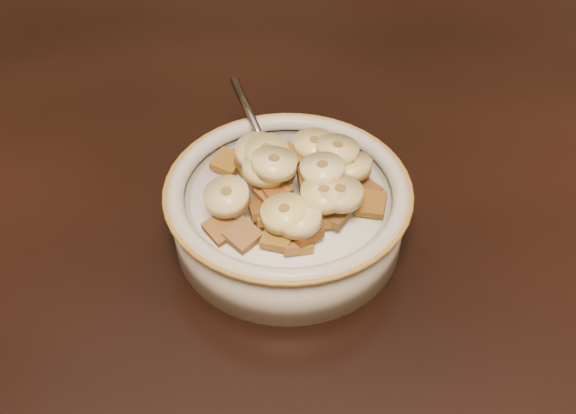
# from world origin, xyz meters

# --- Properties ---
(table) EXTENTS (1.43, 0.95, 0.04)m
(table) POSITION_xyz_m (0.00, 0.00, 0.73)
(table) COLOR black
(table) RESTS_ON floor
(chair) EXTENTS (0.58, 0.58, 1.04)m
(chair) POSITION_xyz_m (0.18, 0.74, 0.52)
(chair) COLOR #381E0D
(chair) RESTS_ON floor
(cereal_bowl) EXTENTS (0.17, 0.17, 0.04)m
(cereal_bowl) POSITION_xyz_m (-0.03, -0.10, 0.77)
(cereal_bowl) COLOR beige
(cereal_bowl) RESTS_ON table
(milk) EXTENTS (0.14, 0.14, 0.00)m
(milk) POSITION_xyz_m (-0.03, -0.10, 0.79)
(milk) COLOR white
(milk) RESTS_ON cereal_bowl
(spoon) EXTENTS (0.05, 0.05, 0.01)m
(spoon) POSITION_xyz_m (-0.05, -0.08, 0.80)
(spoon) COLOR gray
(spoon) RESTS_ON cereal_bowl
(cereal_square_0) EXTENTS (0.02, 0.02, 0.01)m
(cereal_square_0) POSITION_xyz_m (-0.01, -0.09, 0.81)
(cereal_square_0) COLOR brown
(cereal_square_0) RESTS_ON milk
(cereal_square_1) EXTENTS (0.03, 0.03, 0.01)m
(cereal_square_1) POSITION_xyz_m (-0.05, -0.09, 0.81)
(cereal_square_1) COLOR brown
(cereal_square_1) RESTS_ON milk
(cereal_square_2) EXTENTS (0.03, 0.03, 0.01)m
(cereal_square_2) POSITION_xyz_m (0.02, -0.11, 0.80)
(cereal_square_2) COLOR brown
(cereal_square_2) RESTS_ON milk
(cereal_square_3) EXTENTS (0.03, 0.03, 0.01)m
(cereal_square_3) POSITION_xyz_m (-0.04, -0.08, 0.81)
(cereal_square_3) COLOR brown
(cereal_square_3) RESTS_ON milk
(cereal_square_4) EXTENTS (0.03, 0.03, 0.01)m
(cereal_square_4) POSITION_xyz_m (-0.06, -0.15, 0.80)
(cereal_square_4) COLOR brown
(cereal_square_4) RESTS_ON milk
(cereal_square_5) EXTENTS (0.02, 0.02, 0.01)m
(cereal_square_5) POSITION_xyz_m (0.02, -0.07, 0.80)
(cereal_square_5) COLOR #986032
(cereal_square_5) RESTS_ON milk
(cereal_square_6) EXTENTS (0.03, 0.03, 0.01)m
(cereal_square_6) POSITION_xyz_m (0.02, -0.10, 0.80)
(cereal_square_6) COLOR brown
(cereal_square_6) RESTS_ON milk
(cereal_square_7) EXTENTS (0.03, 0.03, 0.01)m
(cereal_square_7) POSITION_xyz_m (-0.05, -0.13, 0.81)
(cereal_square_7) COLOR brown
(cereal_square_7) RESTS_ON milk
(cereal_square_8) EXTENTS (0.03, 0.03, 0.01)m
(cereal_square_8) POSITION_xyz_m (-0.01, -0.13, 0.81)
(cereal_square_8) COLOR brown
(cereal_square_8) RESTS_ON milk
(cereal_square_9) EXTENTS (0.03, 0.03, 0.01)m
(cereal_square_9) POSITION_xyz_m (-0.04, -0.12, 0.81)
(cereal_square_9) COLOR #944A17
(cereal_square_9) RESTS_ON milk
(cereal_square_10) EXTENTS (0.03, 0.03, 0.01)m
(cereal_square_10) POSITION_xyz_m (-0.06, -0.09, 0.80)
(cereal_square_10) COLOR #8F5F25
(cereal_square_10) RESTS_ON milk
(cereal_square_11) EXTENTS (0.02, 0.02, 0.01)m
(cereal_square_11) POSITION_xyz_m (-0.02, -0.11, 0.81)
(cereal_square_11) COLOR brown
(cereal_square_11) RESTS_ON milk
(cereal_square_12) EXTENTS (0.03, 0.03, 0.01)m
(cereal_square_12) POSITION_xyz_m (0.00, -0.13, 0.80)
(cereal_square_12) COLOR brown
(cereal_square_12) RESTS_ON milk
(cereal_square_13) EXTENTS (0.03, 0.03, 0.01)m
(cereal_square_13) POSITION_xyz_m (-0.02, -0.13, 0.80)
(cereal_square_13) COLOR brown
(cereal_square_13) RESTS_ON milk
(cereal_square_14) EXTENTS (0.03, 0.03, 0.01)m
(cereal_square_14) POSITION_xyz_m (-0.02, -0.15, 0.80)
(cereal_square_14) COLOR brown
(cereal_square_14) RESTS_ON milk
(cereal_square_15) EXTENTS (0.03, 0.03, 0.01)m
(cereal_square_15) POSITION_xyz_m (-0.07, -0.15, 0.80)
(cereal_square_15) COLOR brown
(cereal_square_15) RESTS_ON milk
(cereal_square_16) EXTENTS (0.02, 0.02, 0.01)m
(cereal_square_16) POSITION_xyz_m (-0.04, -0.14, 0.80)
(cereal_square_16) COLOR brown
(cereal_square_16) RESTS_ON milk
(cereal_square_17) EXTENTS (0.02, 0.02, 0.01)m
(cereal_square_17) POSITION_xyz_m (0.03, -0.11, 0.80)
(cereal_square_17) COLOR brown
(cereal_square_17) RESTS_ON milk
(cereal_square_18) EXTENTS (0.02, 0.03, 0.01)m
(cereal_square_18) POSITION_xyz_m (-0.06, -0.08, 0.80)
(cereal_square_18) COLOR #8F6121
(cereal_square_18) RESTS_ON milk
(cereal_square_19) EXTENTS (0.03, 0.03, 0.01)m
(cereal_square_19) POSITION_xyz_m (-0.08, -0.08, 0.80)
(cereal_square_19) COLOR #976118
(cereal_square_19) RESTS_ON milk
(cereal_square_20) EXTENTS (0.03, 0.03, 0.01)m
(cereal_square_20) POSITION_xyz_m (-0.01, -0.13, 0.80)
(cereal_square_20) COLOR brown
(cereal_square_20) RESTS_ON milk
(cereal_square_21) EXTENTS (0.03, 0.03, 0.01)m
(cereal_square_21) POSITION_xyz_m (-0.02, -0.15, 0.80)
(cereal_square_21) COLOR brown
(cereal_square_21) RESTS_ON milk
(cereal_square_22) EXTENTS (0.03, 0.03, 0.01)m
(cereal_square_22) POSITION_xyz_m (-0.00, -0.12, 0.80)
(cereal_square_22) COLOR brown
(cereal_square_22) RESTS_ON milk
(cereal_square_23) EXTENTS (0.02, 0.02, 0.01)m
(cereal_square_23) POSITION_xyz_m (-0.04, -0.11, 0.81)
(cereal_square_23) COLOR brown
(cereal_square_23) RESTS_ON milk
(cereal_square_24) EXTENTS (0.02, 0.02, 0.01)m
(cereal_square_24) POSITION_xyz_m (-0.01, -0.06, 0.80)
(cereal_square_24) COLOR brown
(cereal_square_24) RESTS_ON milk
(cereal_square_25) EXTENTS (0.02, 0.02, 0.01)m
(cereal_square_25) POSITION_xyz_m (-0.03, -0.15, 0.80)
(cereal_square_25) COLOR brown
(cereal_square_25) RESTS_ON milk
(cereal_square_26) EXTENTS (0.03, 0.03, 0.01)m
(cereal_square_26) POSITION_xyz_m (-0.07, -0.08, 0.80)
(cereal_square_26) COLOR brown
(cereal_square_26) RESTS_ON milk
(cereal_square_27) EXTENTS (0.03, 0.03, 0.01)m
(cereal_square_27) POSITION_xyz_m (-0.04, -0.12, 0.81)
(cereal_square_27) COLOR brown
(cereal_square_27) RESTS_ON milk
(cereal_square_28) EXTENTS (0.03, 0.03, 0.01)m
(cereal_square_28) POSITION_xyz_m (-0.06, -0.09, 0.81)
(cereal_square_28) COLOR brown
(cereal_square_28) RESTS_ON milk
(cereal_square_29) EXTENTS (0.03, 0.03, 0.01)m
(cereal_square_29) POSITION_xyz_m (-0.01, -0.07, 0.80)
(cereal_square_29) COLOR brown
(cereal_square_29) RESTS_ON milk
(cereal_square_30) EXTENTS (0.02, 0.02, 0.01)m
(cereal_square_30) POSITION_xyz_m (0.01, -0.07, 0.80)
(cereal_square_30) COLOR brown
(cereal_square_30) RESTS_ON milk
(banana_slice_0) EXTENTS (0.04, 0.04, 0.02)m
(banana_slice_0) POSITION_xyz_m (-0.02, -0.14, 0.81)
(banana_slice_0) COLOR beige
(banana_slice_0) RESTS_ON milk
(banana_slice_1) EXTENTS (0.04, 0.04, 0.01)m
(banana_slice_1) POSITION_xyz_m (-0.01, -0.11, 0.82)
(banana_slice_1) COLOR #F9E59C
(banana_slice_1) RESTS_ON milk
(banana_slice_2) EXTENTS (0.03, 0.03, 0.02)m
(banana_slice_2) POSITION_xyz_m (0.00, -0.08, 0.82)
(banana_slice_2) COLOR #D4C075
(banana_slice_2) RESTS_ON milk
(banana_slice_3) EXTENTS (0.03, 0.03, 0.02)m
(banana_slice_3) POSITION_xyz_m (0.01, -0.09, 0.81)
(banana_slice_3) COLOR #C7BF81
(banana_slice_3) RESTS_ON milk
(banana_slice_4) EXTENTS (0.04, 0.04, 0.01)m
(banana_slice_4) POSITION_xyz_m (-0.06, -0.09, 0.82)
(banana_slice_4) COLOR beige
(banana_slice_4) RESTS_ON milk
(banana_slice_5) EXTENTS (0.04, 0.04, 0.02)m
(banana_slice_5) POSITION_xyz_m (-0.07, -0.13, 0.81)
(banana_slice_5) COLOR #EACE89
(banana_slice_5) RESTS_ON milk
(banana_slice_6) EXTENTS (0.04, 0.04, 0.01)m
(banana_slice_6) POSITION_xyz_m (-0.02, -0.07, 0.81)
(banana_slice_6) COLOR #F8DA91
(banana_slice_6) RESTS_ON milk
(banana_slice_7) EXTENTS (0.04, 0.04, 0.01)m
(banana_slice_7) POSITION_xyz_m (-0.05, -0.10, 0.82)
(banana_slice_7) COLOR #D7CC7E
(banana_slice_7) RESTS_ON milk
(banana_slice_8) EXTENTS (0.03, 0.03, 0.02)m
(banana_slice_8) POSITION_xyz_m (-0.04, -0.11, 0.83)
(banana_slice_8) COLOR beige
(banana_slice_8) RESTS_ON milk
(banana_slice_9) EXTENTS (0.03, 0.04, 0.02)m
(banana_slice_9) POSITION_xyz_m (-0.05, -0.11, 0.82)
(banana_slice_9) COLOR #DBD387
(banana_slice_9) RESTS_ON milk
(banana_slice_10) EXTENTS (0.04, 0.04, 0.01)m
(banana_slice_10) POSITION_xyz_m (-0.01, -0.13, 0.82)
(banana_slice_10) COLOR #FCE07F
(banana_slice_10) RESTS_ON milk
(banana_slice_11) EXTENTS (0.03, 0.03, 0.01)m
(banana_slice_11) POSITION_xyz_m (0.00, -0.12, 0.82)
(banana_slice_11) COLOR #E4CE7C
(banana_slice_11) RESTS_ON milk
(banana_slice_12) EXTENTS (0.04, 0.04, 0.01)m
(banana_slice_12) POSITION_xyz_m (-0.03, -0.14, 0.81)
(banana_slice_12) COLOR #FCEC7D
(banana_slice_12) RESTS_ON milk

